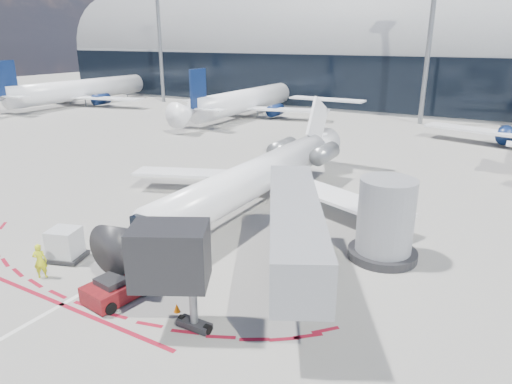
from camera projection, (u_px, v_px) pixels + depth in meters
The scene contains 14 objects.
ground at pixel (203, 225), 31.48m from camera, with size 260.00×260.00×0.00m, color slate.
apron_centerline at pixel (219, 215), 33.12m from camera, with size 0.25×40.00×0.01m, color silver.
apron_stop_bar at pixel (62, 305), 22.04m from camera, with size 14.00×0.25×0.01m, color maroon.
terminal_building at pixel (416, 60), 82.07m from camera, with size 150.00×24.15×24.00m.
jet_bridge at pixel (321, 227), 23.41m from camera, with size 10.03×15.20×4.90m.
light_mast_west at pixel (160, 37), 88.15m from camera, with size 0.70×0.70×25.00m, color gray.
light_mast_centre at pixel (430, 36), 64.50m from camera, with size 0.70×0.70×25.00m, color gray.
regional_jet at pixel (261, 174), 34.65m from camera, with size 23.40×28.86×7.23m.
pushback_tug at pixel (116, 289), 22.41m from camera, with size 2.37×4.84×1.23m.
ramp_worker at pixel (40, 261), 24.26m from camera, with size 0.71×0.47×1.96m, color #CADA17.
uld_container at pixel (65, 245), 26.27m from camera, with size 2.45×2.26×1.89m.
safety_cone_right at pixel (177, 308), 21.39m from camera, with size 0.32×0.32×0.44m, color #D55C04.
bg_airliner_0 at pixel (79, 75), 86.62m from camera, with size 34.05×36.05×11.02m, color white, non-canonical shape.
bg_airliner_1 at pixel (249, 84), 73.82m from camera, with size 32.05×33.94×10.37m, color white, non-canonical shape.
Camera 1 is at (17.70, -23.38, 12.23)m, focal length 32.00 mm.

